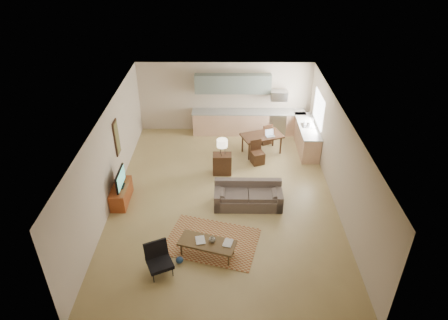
{
  "coord_description": "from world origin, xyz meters",
  "views": [
    {
      "loc": [
        0.06,
        -9.57,
        7.24
      ],
      "look_at": [
        0.0,
        0.3,
        1.15
      ],
      "focal_mm": 32.0,
      "sensor_mm": 36.0,
      "label": 1
    }
  ],
  "objects_px": {
    "coffee_table": "(207,248)",
    "dining_table": "(261,144)",
    "armchair": "(159,261)",
    "tv_credenza": "(121,194)",
    "console_table": "(222,164)",
    "sofa": "(248,195)"
  },
  "relations": [
    {
      "from": "coffee_table",
      "to": "dining_table",
      "type": "distance_m",
      "value": 5.31
    },
    {
      "from": "tv_credenza",
      "to": "armchair",
      "type": "bearing_deg",
      "value": -60.92
    },
    {
      "from": "tv_credenza",
      "to": "console_table",
      "type": "relative_size",
      "value": 1.64
    },
    {
      "from": "coffee_table",
      "to": "dining_table",
      "type": "height_order",
      "value": "dining_table"
    },
    {
      "from": "console_table",
      "to": "dining_table",
      "type": "xyz_separation_m",
      "value": [
        1.37,
        1.33,
        0.0
      ]
    },
    {
      "from": "sofa",
      "to": "coffee_table",
      "type": "distance_m",
      "value": 2.28
    },
    {
      "from": "sofa",
      "to": "console_table",
      "type": "distance_m",
      "value": 1.87
    },
    {
      "from": "console_table",
      "to": "dining_table",
      "type": "bearing_deg",
      "value": 44.26
    },
    {
      "from": "sofa",
      "to": "armchair",
      "type": "height_order",
      "value": "armchair"
    },
    {
      "from": "tv_credenza",
      "to": "dining_table",
      "type": "distance_m",
      "value": 5.18
    },
    {
      "from": "coffee_table",
      "to": "armchair",
      "type": "relative_size",
      "value": 1.89
    },
    {
      "from": "sofa",
      "to": "console_table",
      "type": "xyz_separation_m",
      "value": [
        -0.76,
        1.7,
        -0.0
      ]
    },
    {
      "from": "tv_credenza",
      "to": "dining_table",
      "type": "xyz_separation_m",
      "value": [
        4.32,
        2.86,
        0.09
      ]
    },
    {
      "from": "sofa",
      "to": "armchair",
      "type": "xyz_separation_m",
      "value": [
        -2.18,
        -2.57,
        0.02
      ]
    },
    {
      "from": "coffee_table",
      "to": "tv_credenza",
      "type": "height_order",
      "value": "tv_credenza"
    },
    {
      "from": "coffee_table",
      "to": "armchair",
      "type": "height_order",
      "value": "armchair"
    },
    {
      "from": "tv_credenza",
      "to": "console_table",
      "type": "bearing_deg",
      "value": 27.37
    },
    {
      "from": "armchair",
      "to": "console_table",
      "type": "bearing_deg",
      "value": 46.57
    },
    {
      "from": "armchair",
      "to": "dining_table",
      "type": "relative_size",
      "value": 0.53
    },
    {
      "from": "coffee_table",
      "to": "armchair",
      "type": "distance_m",
      "value": 1.24
    },
    {
      "from": "armchair",
      "to": "dining_table",
      "type": "distance_m",
      "value": 6.26
    },
    {
      "from": "sofa",
      "to": "console_table",
      "type": "height_order",
      "value": "sofa"
    }
  ]
}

